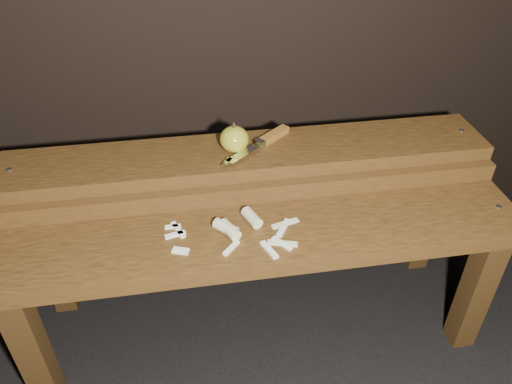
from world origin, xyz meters
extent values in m
plane|color=black|center=(0.00, 0.00, 0.00)|extent=(60.00, 60.00, 0.00)
cube|color=#311F0C|center=(-0.54, -0.10, 0.19)|extent=(0.06, 0.06, 0.38)
cube|color=#311F0C|center=(0.54, -0.10, 0.19)|extent=(0.06, 0.06, 0.38)
cube|color=#40280F|center=(0.00, -0.05, 0.40)|extent=(1.20, 0.20, 0.04)
cylinder|color=slate|center=(0.56, -0.05, 0.42)|extent=(0.01, 0.01, 0.00)
cube|color=#311F0C|center=(-0.54, 0.20, 0.23)|extent=(0.06, 0.06, 0.46)
cube|color=#311F0C|center=(0.54, 0.20, 0.23)|extent=(0.06, 0.06, 0.46)
cube|color=#40280F|center=(0.00, 0.07, 0.44)|extent=(1.20, 0.02, 0.05)
cube|color=#40280F|center=(0.00, 0.17, 0.48)|extent=(1.20, 0.18, 0.04)
cylinder|color=slate|center=(-0.56, 0.17, 0.50)|extent=(0.01, 0.01, 0.00)
cylinder|color=slate|center=(0.56, 0.17, 0.50)|extent=(0.01, 0.01, 0.00)
ellipsoid|color=olive|center=(-0.04, 0.17, 0.53)|extent=(0.07, 0.07, 0.06)
cylinder|color=#382314|center=(-0.04, 0.17, 0.57)|extent=(0.01, 0.01, 0.01)
cube|color=brown|center=(0.07, 0.21, 0.51)|extent=(0.09, 0.08, 0.02)
cube|color=silver|center=(0.03, 0.18, 0.51)|extent=(0.03, 0.03, 0.02)
cube|color=silver|center=(-0.02, 0.14, 0.51)|extent=(0.09, 0.08, 0.00)
cube|color=silver|center=(-0.06, 0.11, 0.51)|extent=(0.03, 0.04, 0.00)
cube|color=beige|center=(-0.19, -0.03, 0.42)|extent=(0.05, 0.02, 0.01)
cube|color=beige|center=(0.03, -0.09, 0.42)|extent=(0.04, 0.05, 0.01)
cube|color=beige|center=(-0.19, -0.01, 0.42)|extent=(0.03, 0.06, 0.01)
cube|color=beige|center=(-0.20, 0.00, 0.42)|extent=(0.04, 0.01, 0.01)
cube|color=beige|center=(-0.08, -0.09, 0.42)|extent=(0.04, 0.04, 0.01)
cube|color=beige|center=(0.04, -0.04, 0.42)|extent=(0.04, 0.06, 0.01)
cube|color=beige|center=(-0.18, -0.08, 0.42)|extent=(0.04, 0.03, 0.01)
cube|color=beige|center=(0.00, -0.11, 0.42)|extent=(0.03, 0.06, 0.01)
cylinder|color=#C9BB8C|center=(-0.02, -0.01, 0.43)|extent=(0.04, 0.06, 0.03)
cylinder|color=#C9BB8C|center=(-0.08, -0.04, 0.43)|extent=(0.05, 0.06, 0.03)
cylinder|color=#C9BB8C|center=(-0.08, -0.04, 0.43)|extent=(0.06, 0.06, 0.03)
cube|color=#BCC988|center=(0.05, -0.03, 0.42)|extent=(0.07, 0.03, 0.00)
cube|color=#BCC988|center=(0.03, -0.09, 0.42)|extent=(0.07, 0.03, 0.00)
camera|label=1|loc=(-0.15, -0.86, 1.15)|focal=35.00mm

